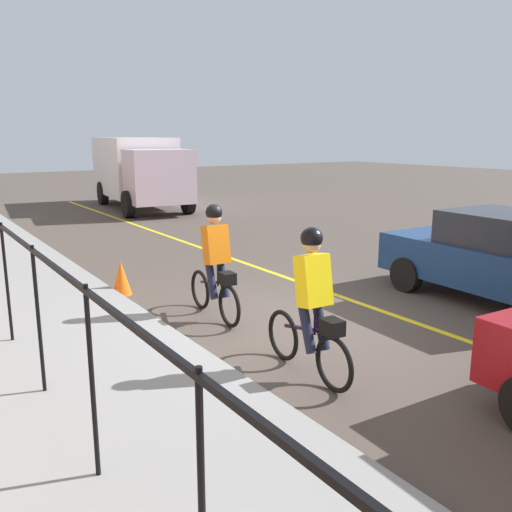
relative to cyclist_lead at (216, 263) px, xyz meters
The scene contains 8 objects.
ground_plane 1.39m from the cyclist_lead, 125.09° to the right, with size 80.00×80.00×0.00m, color #483F38.
lane_line_centre 2.69m from the cyclist_lead, 103.83° to the right, with size 36.00×0.12×0.01m, color yellow.
sidewalk 2.74m from the cyclist_lead, 103.45° to the left, with size 40.00×3.20×0.15m, color gray.
iron_fence 2.99m from the cyclist_lead, 82.37° to the left, with size 18.01×0.04×1.60m.
cyclist_lead is the anchor object (origin of this frame).
cyclist_follow 2.49m from the cyclist_lead, behind, with size 1.71×0.38×1.83m.
box_truck_background 14.29m from the cyclist_lead, 17.47° to the right, with size 6.94×3.19×2.78m.
traffic_cone_near 2.34m from the cyclist_lead, 19.76° to the left, with size 0.36×0.36×0.63m, color #F35D0F.
Camera 1 is at (-6.57, 4.93, 2.83)m, focal length 38.16 mm.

